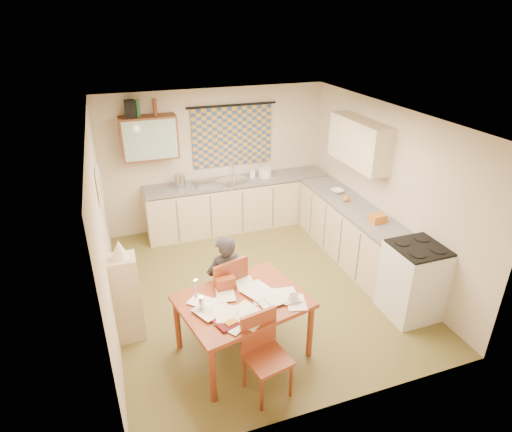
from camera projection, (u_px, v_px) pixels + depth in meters
name	position (u px, v px, depth m)	size (l,w,h in m)	color
floor	(258.00, 286.00, 6.32)	(4.00, 4.50, 0.02)	brown
ceiling	(259.00, 115.00, 5.22)	(4.00, 4.50, 0.02)	white
wall_back	(216.00, 159.00, 7.69)	(4.00, 0.02, 2.50)	beige
wall_front	(343.00, 308.00, 3.85)	(4.00, 0.02, 2.50)	beige
wall_left	(102.00, 232.00, 5.17)	(0.02, 4.50, 2.50)	beige
wall_right	(385.00, 190.00, 6.37)	(0.02, 4.50, 2.50)	beige
window_blind	(232.00, 136.00, 7.57)	(1.45, 0.03, 1.05)	navy
curtain_rod	(232.00, 105.00, 7.31)	(0.04, 0.04, 1.60)	black
wall_cabinet	(149.00, 137.00, 6.95)	(0.90, 0.34, 0.70)	#5D2E1A
wall_cabinet_glass	(151.00, 140.00, 6.81)	(0.84, 0.02, 0.64)	#99B2A5
upper_cabinet_right	(359.00, 142.00, 6.52)	(0.34, 1.30, 0.70)	#CAB18C
framed_print	(99.00, 185.00, 5.33)	(0.04, 0.50, 0.40)	#EFDDC6
print_canvas	(101.00, 185.00, 5.33)	(0.01, 0.42, 0.32)	#B8BBA6
counter_back	(238.00, 204.00, 7.86)	(3.30, 0.62, 0.92)	#CAB18C
counter_right	(357.00, 237.00, 6.73)	(0.62, 2.95, 0.92)	#CAB18C
stove	(414.00, 280.00, 5.55)	(0.66, 0.66, 1.01)	white
sink	(234.00, 183.00, 7.65)	(0.55, 0.45, 0.10)	silver
tap	(234.00, 170.00, 7.74)	(0.03, 0.03, 0.28)	silver
dish_rack	(204.00, 183.00, 7.46)	(0.35, 0.30, 0.06)	silver
kettle	(180.00, 181.00, 7.30)	(0.18, 0.18, 0.24)	silver
mixing_bowl	(265.00, 173.00, 7.78)	(0.24, 0.24, 0.16)	white
soap_bottle	(252.00, 172.00, 7.75)	(0.11, 0.11, 0.20)	white
bowl	(337.00, 191.00, 7.13)	(0.21, 0.21, 0.05)	white
orange_bag	(378.00, 218.00, 6.12)	(0.22, 0.16, 0.12)	#C26C1D
fruit_orange	(346.00, 199.00, 6.78)	(0.10, 0.10, 0.10)	#C26C1D
speaker	(130.00, 109.00, 6.67)	(0.16, 0.20, 0.26)	black
bottle_green	(137.00, 108.00, 6.71)	(0.07, 0.07, 0.26)	#195926
bottle_brown	(155.00, 107.00, 6.79)	(0.07, 0.07, 0.26)	#5D2E1A
dining_table	(243.00, 326.00, 4.94)	(1.56, 1.31, 0.75)	maroon
chair_far	(224.00, 303.00, 5.42)	(0.59, 0.59, 1.03)	maroon
chair_near	(267.00, 370.00, 4.46)	(0.49, 0.49, 0.92)	maroon
person	(225.00, 282.00, 5.27)	(0.50, 0.36, 1.29)	black
shelf_stand	(127.00, 298.00, 5.10)	(0.32, 0.30, 1.14)	#CAB18C
lampshade	(119.00, 249.00, 4.81)	(0.20, 0.20, 0.22)	#EFDDC6
letter_rack	(226.00, 284.00, 4.92)	(0.22, 0.10, 0.16)	maroon
mug	(293.00, 298.00, 4.73)	(0.14, 0.14, 0.09)	white
magazine	(216.00, 326.00, 4.37)	(0.30, 0.34, 0.03)	maroon
book	(214.00, 317.00, 4.49)	(0.23, 0.28, 0.02)	#C26C1D
orange_box	(231.00, 323.00, 4.39)	(0.12, 0.08, 0.04)	#C26C1D
eyeglasses	(270.00, 308.00, 4.63)	(0.13, 0.04, 0.02)	black
candle_holder	(202.00, 304.00, 4.57)	(0.06, 0.06, 0.18)	silver
candle	(195.00, 289.00, 4.47)	(0.02, 0.02, 0.22)	white
candle_flame	(196.00, 280.00, 4.41)	(0.02, 0.02, 0.02)	#FFCC66
papers	(251.00, 301.00, 4.73)	(1.29, 1.00, 0.03)	white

